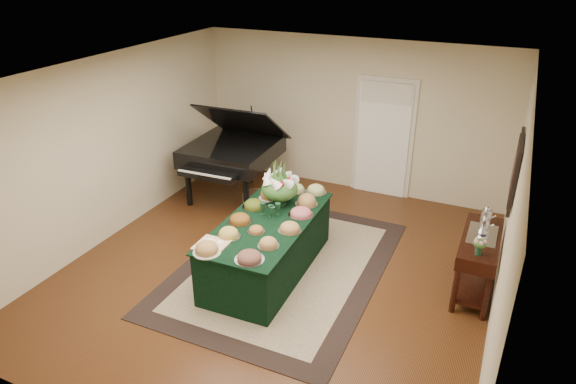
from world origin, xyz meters
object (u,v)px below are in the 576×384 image
at_px(floral_centerpiece, 280,184).
at_px(grand_piano, 232,151).
at_px(mahogany_sideboard, 479,250).
at_px(buffet_table, 268,246).

bearing_deg(floral_centerpiece, grand_piano, 138.95).
bearing_deg(floral_centerpiece, mahogany_sideboard, 3.33).
relative_size(buffet_table, mahogany_sideboard, 1.85).
relative_size(buffet_table, grand_piano, 1.29).
height_order(floral_centerpiece, grand_piano, grand_piano).
bearing_deg(grand_piano, mahogany_sideboard, -15.68).
height_order(floral_centerpiece, mahogany_sideboard, floral_centerpiece).
bearing_deg(grand_piano, buffet_table, -49.11).
bearing_deg(mahogany_sideboard, buffet_table, -165.89).
distance_m(floral_centerpiece, mahogany_sideboard, 2.71).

